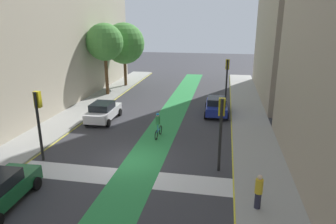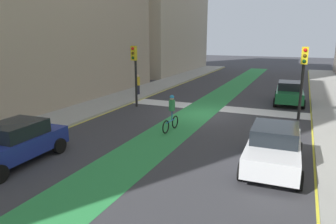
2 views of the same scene
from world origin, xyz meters
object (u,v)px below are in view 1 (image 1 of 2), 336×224
at_px(traffic_signal_near_right, 221,121).
at_px(street_tree_near, 105,42).
at_px(car_blue_right_far, 217,106).
at_px(cyclist_in_lane, 158,125).
at_px(traffic_signal_far_right, 227,74).
at_px(car_white_left_far, 103,111).
at_px(traffic_signal_near_left, 38,113).
at_px(street_tree_far, 124,44).
at_px(pedestrian_sidewalk_right_a, 259,191).

height_order(traffic_signal_near_right, street_tree_near, street_tree_near).
distance_m(car_blue_right_far, cyclist_in_lane, 7.39).
bearing_deg(traffic_signal_far_right, car_white_left_far, -146.59).
xyz_separation_m(traffic_signal_near_left, cyclist_in_lane, (6.01, 4.72, -1.97)).
distance_m(car_white_left_far, cyclist_in_lane, 5.98).
relative_size(car_white_left_far, cyclist_in_lane, 2.29).
xyz_separation_m(cyclist_in_lane, street_tree_near, (-8.19, 11.18, 4.78)).
xyz_separation_m(cyclist_in_lane, street_tree_far, (-7.68, 15.98, 4.30)).
xyz_separation_m(traffic_signal_near_right, car_blue_right_far, (-0.50, 10.38, -2.10)).
distance_m(car_blue_right_far, street_tree_far, 15.74).
bearing_deg(car_blue_right_far, pedestrian_sidewalk_right_a, -80.74).
relative_size(car_blue_right_far, pedestrian_sidewalk_right_a, 2.64).
relative_size(traffic_signal_near_left, car_white_left_far, 0.99).
distance_m(traffic_signal_near_left, cyclist_in_lane, 7.89).
distance_m(traffic_signal_near_right, street_tree_far, 23.54).
relative_size(car_white_left_far, street_tree_far, 0.56).
bearing_deg(traffic_signal_near_right, cyclist_in_lane, 136.97).
relative_size(pedestrian_sidewalk_right_a, street_tree_near, 0.21).
relative_size(traffic_signal_near_left, street_tree_near, 0.55).
height_order(traffic_signal_near_right, traffic_signal_far_right, traffic_signal_far_right).
height_order(cyclist_in_lane, street_tree_far, street_tree_far).
relative_size(traffic_signal_near_left, street_tree_far, 0.55).
distance_m(cyclist_in_lane, street_tree_near, 14.66).
bearing_deg(pedestrian_sidewalk_right_a, car_blue_right_far, 99.26).
height_order(traffic_signal_far_right, pedestrian_sidewalk_right_a, traffic_signal_far_right).
distance_m(cyclist_in_lane, pedestrian_sidewalk_right_a, 9.83).
height_order(car_blue_right_far, pedestrian_sidewalk_right_a, pedestrian_sidewalk_right_a).
bearing_deg(cyclist_in_lane, car_white_left_far, 151.76).
bearing_deg(street_tree_near, car_white_left_far, -70.71).
height_order(car_white_left_far, pedestrian_sidewalk_right_a, pedestrian_sidewalk_right_a).
bearing_deg(car_white_left_far, car_blue_right_far, 20.68).
height_order(traffic_signal_near_right, pedestrian_sidewalk_right_a, traffic_signal_near_right).
xyz_separation_m(traffic_signal_near_right, car_white_left_far, (-9.65, 6.92, -2.10)).
height_order(car_white_left_far, cyclist_in_lane, cyclist_in_lane).
xyz_separation_m(traffic_signal_near_left, street_tree_far, (-1.67, 20.70, 2.32)).
distance_m(traffic_signal_far_right, cyclist_in_lane, 10.69).
xyz_separation_m(traffic_signal_far_right, street_tree_far, (-12.33, 6.61, 2.13)).
relative_size(traffic_signal_near_left, traffic_signal_far_right, 0.93).
bearing_deg(traffic_signal_far_right, pedestrian_sidewalk_right_a, -84.94).
height_order(traffic_signal_far_right, car_white_left_far, traffic_signal_far_right).
height_order(traffic_signal_far_right, street_tree_near, street_tree_near).
xyz_separation_m(traffic_signal_near_right, traffic_signal_far_right, (0.27, 13.47, 0.23)).
distance_m(traffic_signal_near_right, car_white_left_far, 12.06).
distance_m(car_white_left_far, street_tree_far, 14.10).
bearing_deg(traffic_signal_near_left, car_blue_right_far, 48.04).
bearing_deg(street_tree_near, car_blue_right_far, -22.06).
bearing_deg(traffic_signal_far_right, car_blue_right_far, -103.93).
bearing_deg(cyclist_in_lane, traffic_signal_far_right, 63.61).
bearing_deg(street_tree_far, car_blue_right_far, -39.99).
bearing_deg(traffic_signal_near_left, cyclist_in_lane, 38.15).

